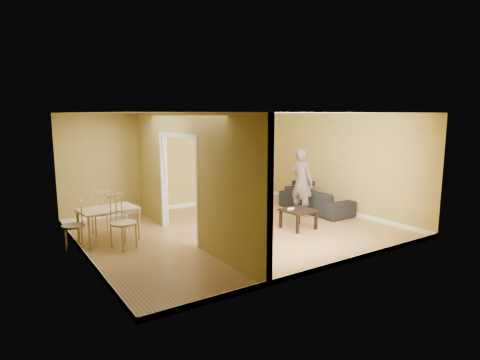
% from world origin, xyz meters
% --- Properties ---
extents(room_shell, '(6.50, 6.50, 6.50)m').
position_xyz_m(room_shell, '(0.00, 0.00, 1.30)').
color(room_shell, tan).
rests_on(room_shell, ground).
extents(partition, '(0.22, 5.50, 2.60)m').
position_xyz_m(partition, '(-1.20, 0.00, 1.30)').
color(partition, '#AF9442').
rests_on(partition, ground).
extents(wall_speaker, '(0.10, 0.10, 0.10)m').
position_xyz_m(wall_speaker, '(1.50, 2.69, 1.90)').
color(wall_speaker, black).
rests_on(wall_speaker, room_shell).
extents(sofa, '(2.13, 0.93, 0.81)m').
position_xyz_m(sofa, '(2.70, 0.35, 0.40)').
color(sofa, black).
rests_on(sofa, ground).
extents(person, '(0.85, 0.73, 2.04)m').
position_xyz_m(person, '(2.09, 0.24, 1.02)').
color(person, slate).
rests_on(person, ground).
extents(bookshelf, '(0.83, 0.36, 1.98)m').
position_xyz_m(bookshelf, '(1.20, 2.61, 0.99)').
color(bookshelf, white).
rests_on(bookshelf, ground).
extents(paper_box_navy_a, '(0.42, 0.28, 0.22)m').
position_xyz_m(paper_box_navy_a, '(1.20, 2.56, 0.53)').
color(paper_box_navy_a, navy).
rests_on(paper_box_navy_a, bookshelf).
extents(paper_box_navy_b, '(0.43, 0.28, 0.22)m').
position_xyz_m(paper_box_navy_b, '(1.16, 2.56, 1.30)').
color(paper_box_navy_b, '#182A4E').
rests_on(paper_box_navy_b, bookshelf).
extents(paper_box_navy_c, '(0.39, 0.25, 0.20)m').
position_xyz_m(paper_box_navy_c, '(1.19, 2.56, 1.49)').
color(paper_box_navy_c, navy).
rests_on(paper_box_navy_c, bookshelf).
extents(coffee_table, '(0.67, 0.67, 0.45)m').
position_xyz_m(coffee_table, '(1.24, -0.63, 0.38)').
color(coffee_table, black).
rests_on(coffee_table, ground).
extents(game_controller, '(0.17, 0.04, 0.03)m').
position_xyz_m(game_controller, '(1.09, -0.53, 0.46)').
color(game_controller, white).
rests_on(game_controller, coffee_table).
extents(dining_table, '(1.11, 0.74, 0.69)m').
position_xyz_m(dining_table, '(-2.61, 0.80, 0.61)').
color(dining_table, beige).
rests_on(dining_table, ground).
extents(chair_left, '(0.51, 0.51, 0.94)m').
position_xyz_m(chair_left, '(-3.29, 0.75, 0.47)').
color(chair_left, tan).
rests_on(chair_left, ground).
extents(chair_near, '(0.63, 0.63, 1.06)m').
position_xyz_m(chair_near, '(-2.49, 0.21, 0.53)').
color(chair_near, beige).
rests_on(chair_near, ground).
extents(chair_far, '(0.47, 0.47, 1.01)m').
position_xyz_m(chair_far, '(-2.61, 1.35, 0.51)').
color(chair_far, tan).
rests_on(chair_far, ground).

